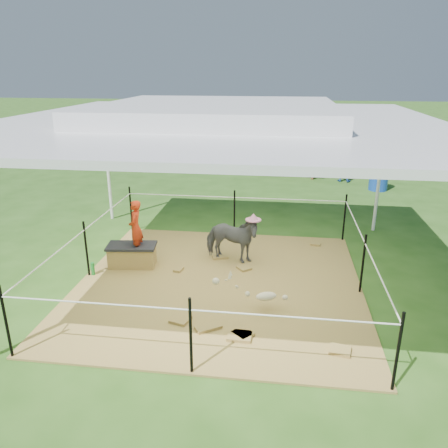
# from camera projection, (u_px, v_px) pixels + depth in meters

# --- Properties ---
(ground) EXTENTS (90.00, 90.00, 0.00)m
(ground) POSITION_uv_depth(u_px,v_px,m) (219.00, 285.00, 7.20)
(ground) COLOR #2D5919
(ground) RESTS_ON ground
(hay_patch) EXTENTS (4.60, 4.60, 0.03)m
(hay_patch) POSITION_uv_depth(u_px,v_px,m) (219.00, 284.00, 7.19)
(hay_patch) COLOR brown
(hay_patch) RESTS_ON ground
(canopy_tent) EXTENTS (6.30, 6.30, 2.90)m
(canopy_tent) POSITION_uv_depth(u_px,v_px,m) (219.00, 118.00, 6.29)
(canopy_tent) COLOR silver
(canopy_tent) RESTS_ON ground
(rope_fence) EXTENTS (4.54, 4.54, 1.00)m
(rope_fence) POSITION_uv_depth(u_px,v_px,m) (219.00, 249.00, 6.98)
(rope_fence) COLOR black
(rope_fence) RESTS_ON ground
(straw_bale) EXTENTS (0.84, 0.49, 0.35)m
(straw_bale) POSITION_uv_depth(u_px,v_px,m) (132.00, 256.00, 7.77)
(straw_bale) COLOR olive
(straw_bale) RESTS_ON hay_patch
(dark_cloth) EXTENTS (0.90, 0.54, 0.04)m
(dark_cloth) POSITION_uv_depth(u_px,v_px,m) (131.00, 246.00, 7.71)
(dark_cloth) COLOR black
(dark_cloth) RESTS_ON straw_bale
(woman) EXTENTS (0.27, 0.37, 0.96)m
(woman) POSITION_uv_depth(u_px,v_px,m) (135.00, 222.00, 7.54)
(woman) COLOR red
(woman) RESTS_ON straw_bale
(green_bottle) EXTENTS (0.07, 0.07, 0.22)m
(green_bottle) POSITION_uv_depth(u_px,v_px,m) (93.00, 269.00, 7.44)
(green_bottle) COLOR #1A7828
(green_bottle) RESTS_ON hay_patch
(pony) EXTENTS (1.11, 0.67, 0.87)m
(pony) POSITION_uv_depth(u_px,v_px,m) (231.00, 239.00, 7.84)
(pony) COLOR #48484D
(pony) RESTS_ON hay_patch
(pink_hat) EXTENTS (0.27, 0.27, 0.13)m
(pink_hat) POSITION_uv_depth(u_px,v_px,m) (231.00, 213.00, 7.68)
(pink_hat) COLOR pink
(pink_hat) RESTS_ON pony
(foal) EXTENTS (0.99, 0.76, 0.49)m
(foal) POSITION_uv_depth(u_px,v_px,m) (266.00, 295.00, 6.32)
(foal) COLOR beige
(foal) RESTS_ON hay_patch
(trash_barrel) EXTENTS (0.59, 0.59, 0.82)m
(trash_barrel) POSITION_uv_depth(u_px,v_px,m) (379.00, 176.00, 12.67)
(trash_barrel) COLOR #1641A8
(trash_barrel) RESTS_ON ground
(picnic_table_near) EXTENTS (2.19, 1.77, 0.81)m
(picnic_table_near) POSITION_uv_depth(u_px,v_px,m) (293.00, 162.00, 14.70)
(picnic_table_near) COLOR brown
(picnic_table_near) RESTS_ON ground
(picnic_table_far) EXTENTS (1.81, 1.46, 0.67)m
(picnic_table_far) POSITION_uv_depth(u_px,v_px,m) (418.00, 159.00, 15.51)
(picnic_table_far) COLOR #543B1C
(picnic_table_far) RESTS_ON ground
(distant_person) EXTENTS (0.63, 0.54, 1.10)m
(distant_person) POSITION_uv_depth(u_px,v_px,m) (344.00, 164.00, 13.62)
(distant_person) COLOR blue
(distant_person) RESTS_ON ground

